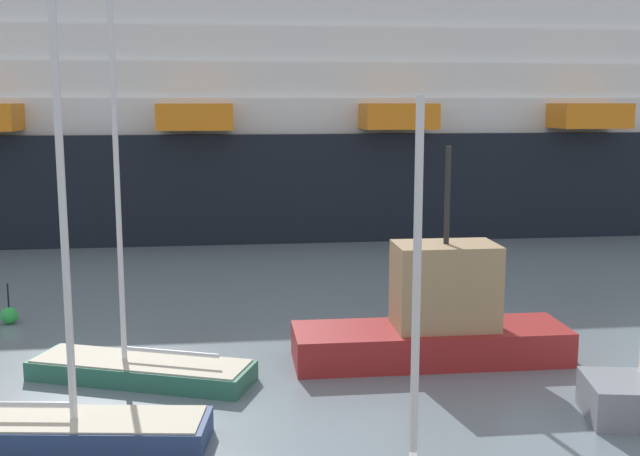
# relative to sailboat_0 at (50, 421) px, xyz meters

# --- Properties ---
(sailboat_0) EXTENTS (7.40, 2.19, 11.47)m
(sailboat_0) POSITION_rel_sailboat_0_xyz_m (0.00, 0.00, 0.00)
(sailboat_0) COLOR navy
(sailboat_0) RESTS_ON ground_plane
(sailboat_3) EXTENTS (6.59, 3.58, 12.48)m
(sailboat_3) POSITION_rel_sailboat_0_xyz_m (1.34, 4.08, -0.01)
(sailboat_3) COLOR #2D6B51
(sailboat_3) RESTS_ON ground_plane
(fishing_boat_0) EXTENTS (8.42, 3.00, 6.50)m
(fishing_boat_0) POSITION_rel_sailboat_0_xyz_m (9.98, 5.38, 0.71)
(fishing_boat_0) COLOR maroon
(fishing_boat_0) RESTS_ON ground_plane
(channel_buoy_1) EXTENTS (0.73, 0.73, 1.74)m
(channel_buoy_1) POSITION_rel_sailboat_0_xyz_m (10.60, 9.00, -0.17)
(channel_buoy_1) COLOR green
(channel_buoy_1) RESTS_ON ground_plane
(channel_buoy_2) EXTENTS (0.60, 0.60, 1.46)m
(channel_buoy_2) POSITION_rel_sailboat_0_xyz_m (-4.31, 9.98, -0.24)
(channel_buoy_2) COLOR green
(channel_buoy_2) RESTS_ON ground_plane
(cruise_ship) EXTENTS (109.60, 23.87, 21.21)m
(cruise_ship) POSITION_rel_sailboat_0_xyz_m (0.03, 32.32, 6.28)
(cruise_ship) COLOR black
(cruise_ship) RESTS_ON ground_plane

